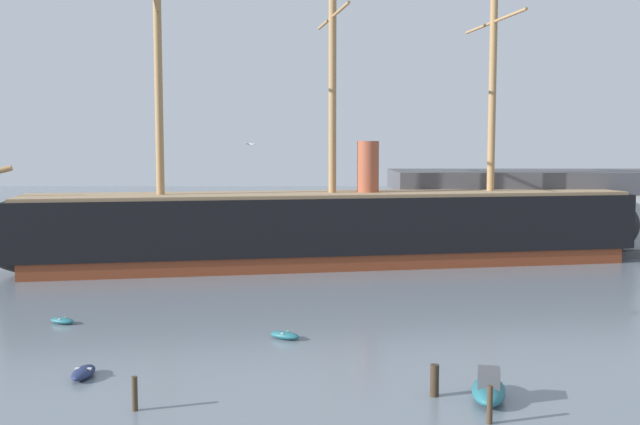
% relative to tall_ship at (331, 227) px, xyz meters
% --- Properties ---
extents(tall_ship, '(75.18, 21.19, 36.41)m').
position_rel_tall_ship_xyz_m(tall_ship, '(0.00, 0.00, 0.00)').
color(tall_ship, brown).
rests_on(tall_ship, ground).
extents(dinghy_foreground_left, '(1.10, 2.40, 0.56)m').
position_rel_tall_ship_xyz_m(dinghy_foreground_left, '(-13.86, -37.46, -3.68)').
color(dinghy_foreground_left, '#1E284C').
rests_on(dinghy_foreground_left, ground).
extents(motorboat_foreground_right, '(2.43, 4.14, 1.63)m').
position_rel_tall_ship_xyz_m(motorboat_foreground_right, '(6.90, -40.93, -3.39)').
color(motorboat_foreground_right, '#236670').
rests_on(motorboat_foreground_right, ground).
extents(dinghy_near_centre, '(2.24, 1.81, 0.49)m').
position_rel_tall_ship_xyz_m(dinghy_near_centre, '(-3.51, -29.58, -3.72)').
color(dinghy_near_centre, '#236670').
rests_on(dinghy_near_centre, ground).
extents(dinghy_mid_left, '(2.02, 1.43, 0.44)m').
position_rel_tall_ship_xyz_m(dinghy_mid_left, '(-19.15, -25.54, -3.75)').
color(dinghy_mid_left, '#236670').
rests_on(dinghy_mid_left, ground).
extents(motorboat_far_right, '(5.09, 2.86, 2.02)m').
position_rel_tall_ship_xyz_m(motorboat_far_right, '(25.64, 2.20, -3.26)').
color(motorboat_far_right, orange).
rests_on(motorboat_far_right, ground).
extents(mooring_piling_nearest, '(0.44, 0.44, 1.59)m').
position_rel_tall_ship_xyz_m(mooring_piling_nearest, '(4.37, -40.34, -3.17)').
color(mooring_piling_nearest, '#382B1E').
rests_on(mooring_piling_nearest, ground).
extents(mooring_piling_left_pair, '(0.26, 0.26, 1.73)m').
position_rel_tall_ship_xyz_m(mooring_piling_left_pair, '(6.25, -43.95, -3.10)').
color(mooring_piling_left_pair, '#423323').
rests_on(mooring_piling_left_pair, ground).
extents(mooring_piling_right_pair, '(0.27, 0.27, 1.63)m').
position_rel_tall_ship_xyz_m(mooring_piling_right_pair, '(-9.89, -42.33, -3.15)').
color(mooring_piling_right_pair, '#423323').
rests_on(mooring_piling_right_pair, ground).
extents(dockside_warehouse_right, '(56.53, 18.46, 15.91)m').
position_rel_tall_ship_xyz_m(dockside_warehouse_right, '(33.88, 13.35, 0.70)').
color(dockside_warehouse_right, '#565659').
rests_on(dockside_warehouse_right, ground).
extents(seagull_in_flight, '(0.66, 1.30, 0.14)m').
position_rel_tall_ship_xyz_m(seagull_in_flight, '(-5.46, -30.65, 8.43)').
color(seagull_in_flight, silver).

